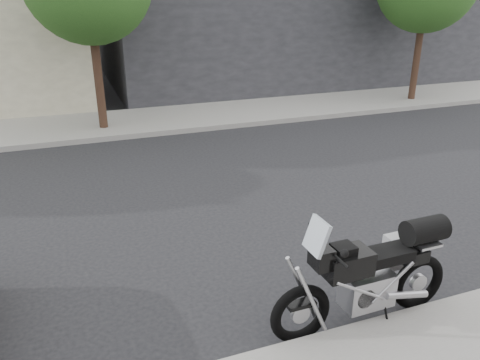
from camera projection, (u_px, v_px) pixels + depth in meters
The scene contains 3 objects.
ground at pixel (240, 202), 9.16m from camera, with size 120.00×120.00×0.00m, color black.
far_sidewalk at pixel (168, 119), 14.76m from camera, with size 44.00×3.00×0.15m, color gray.
motorcycle at pixel (375, 272), 5.68m from camera, with size 2.48×0.83×1.57m.
Camera 1 is at (2.93, 7.78, 3.86)m, focal length 35.00 mm.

